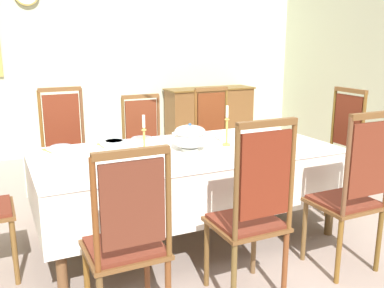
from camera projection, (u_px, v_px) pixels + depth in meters
name	position (u px, v px, depth m)	size (l,w,h in m)	color
ground	(188.00, 237.00, 3.70)	(6.83, 6.49, 0.04)	#A28F85
back_wall	(93.00, 43.00, 6.21)	(6.83, 0.08, 3.22)	beige
dining_table	(187.00, 159.00, 3.54)	(2.44, 1.20, 0.76)	brown
tablecloth	(187.00, 163.00, 3.55)	(2.46, 1.22, 0.43)	white
chair_south_a	(128.00, 239.00, 2.34)	(0.44, 0.42, 1.13)	brown
chair_north_a	(66.00, 151.00, 4.11)	(0.44, 0.42, 1.21)	brown
chair_south_b	(252.00, 211.00, 2.66)	(0.44, 0.42, 1.21)	brown
chair_north_b	(146.00, 146.00, 4.44)	(0.44, 0.42, 1.10)	brown
chair_south_c	(352.00, 192.00, 3.01)	(0.44, 0.42, 1.19)	brown
chair_north_c	(216.00, 137.00, 4.79)	(0.44, 0.42, 1.13)	brown
chair_head_east	(336.00, 148.00, 4.23)	(0.42, 0.44, 1.19)	brown
soup_tureen	(190.00, 137.00, 3.50)	(0.28, 0.28, 0.23)	silver
candlestick_west	(144.00, 139.00, 3.34)	(0.07, 0.07, 0.32)	gold
candlestick_east	(227.00, 130.00, 3.64)	(0.07, 0.07, 0.35)	gold
bowl_near_left	(114.00, 142.00, 3.71)	(0.18, 0.18, 0.04)	silver
bowl_near_right	(61.00, 147.00, 3.53)	(0.18, 0.18, 0.03)	silver
bowl_far_left	(182.00, 135.00, 3.98)	(0.19, 0.19, 0.04)	silver
bowl_far_right	(142.00, 139.00, 3.81)	(0.19, 0.19, 0.04)	silver
spoon_primary	(99.00, 145.00, 3.68)	(0.03, 0.18, 0.01)	gold
spoon_secondary	(45.00, 150.00, 3.50)	(0.06, 0.17, 0.01)	gold
sideboard	(209.00, 116.00, 6.93)	(1.44, 0.48, 0.90)	brown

